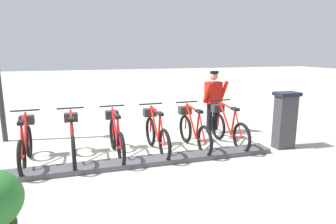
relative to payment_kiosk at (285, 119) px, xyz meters
The scene contains 10 objects.
ground_plane 3.57m from the payment_kiosk, 90.87° to the left, with size 60.00×60.00×0.00m, color #B9B6A6.
dock_rail_base 3.56m from the payment_kiosk, 90.87° to the left, with size 0.44×5.98×0.10m, color #47474C.
payment_kiosk is the anchor object (origin of this frame).
bike_docked_0 1.28m from the payment_kiosk, 63.02° to the left, with size 1.72×0.54×1.02m.
bike_docked_1 2.08m from the payment_kiosk, 73.94° to the left, with size 1.72×0.54×1.02m.
bike_docked_2 2.92m from the payment_kiosk, 78.65° to the left, with size 1.72×0.54×1.02m.
bike_docked_3 3.76m from the payment_kiosk, 81.25° to the left, with size 1.72×0.54×1.02m.
bike_docked_4 4.62m from the payment_kiosk, 82.88° to the left, with size 1.72×0.54×1.02m.
bike_docked_5 5.47m from the payment_kiosk, 84.00° to the left, with size 1.72×0.54×1.02m.
worker_near_rack 1.90m from the payment_kiosk, 32.81° to the left, with size 0.50×0.67×1.66m.
Camera 1 is at (-5.30, 0.86, 2.17)m, focal length 31.23 mm.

